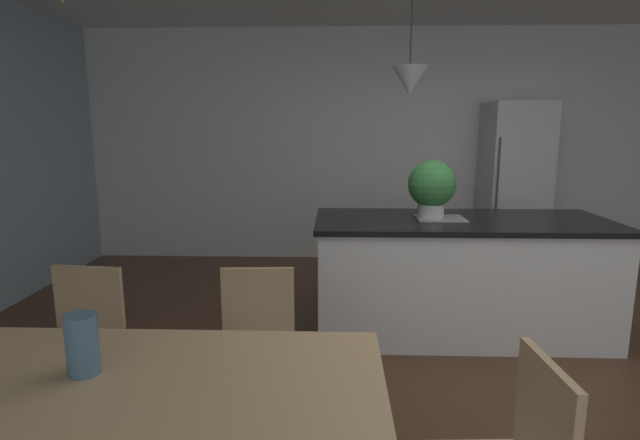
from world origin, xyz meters
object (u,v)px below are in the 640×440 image
(kitchen_island, at_px, (459,275))
(dining_table, at_px, (71,410))
(vase_on_dining_table, at_px, (82,344))
(chair_far_right, at_px, (257,350))
(refrigerator, at_px, (513,187))
(chair_far_left, at_px, (78,348))
(potted_plant_on_island, at_px, (432,186))

(kitchen_island, bearing_deg, dining_table, -128.63)
(vase_on_dining_table, bearing_deg, kitchen_island, 49.42)
(kitchen_island, bearing_deg, chair_far_right, -134.34)
(dining_table, height_order, chair_far_right, chair_far_right)
(refrigerator, bearing_deg, dining_table, -124.53)
(chair_far_left, xyz_separation_m, chair_far_right, (0.92, 0.00, 0.00))
(kitchen_island, distance_m, potted_plant_on_island, 0.73)
(kitchen_island, height_order, potted_plant_on_island, potted_plant_on_island)
(kitchen_island, height_order, refrigerator, refrigerator)
(dining_table, bearing_deg, refrigerator, 55.47)
(chair_far_right, bearing_deg, potted_plant_on_island, 51.20)
(dining_table, distance_m, chair_far_left, 1.02)
(chair_far_left, height_order, chair_far_right, same)
(chair_far_left, distance_m, chair_far_right, 0.92)
(vase_on_dining_table, bearing_deg, potted_plant_on_island, 53.34)
(potted_plant_on_island, xyz_separation_m, vase_on_dining_table, (-1.60, -2.14, -0.30))
(vase_on_dining_table, bearing_deg, dining_table, -82.99)
(chair_far_left, bearing_deg, vase_on_dining_table, -59.50)
(chair_far_right, xyz_separation_m, kitchen_island, (1.36, 1.39, -0.01))
(kitchen_island, distance_m, refrigerator, 2.16)
(chair_far_left, relative_size, potted_plant_on_island, 1.95)
(chair_far_left, xyz_separation_m, refrigerator, (3.30, 3.23, 0.45))
(chair_far_left, bearing_deg, potted_plant_on_island, 34.23)
(kitchen_island, xyz_separation_m, refrigerator, (1.02, 1.85, 0.46))
(potted_plant_on_island, distance_m, vase_on_dining_table, 2.69)
(kitchen_island, relative_size, vase_on_dining_table, 10.27)
(potted_plant_on_island, relative_size, vase_on_dining_table, 2.07)
(vase_on_dining_table, bearing_deg, chair_far_right, 57.60)
(kitchen_island, bearing_deg, potted_plant_on_island, 180.00)
(kitchen_island, distance_m, vase_on_dining_table, 2.85)
(chair_far_left, xyz_separation_m, potted_plant_on_island, (2.04, 1.39, 0.67))
(chair_far_left, xyz_separation_m, kitchen_island, (2.28, 1.39, -0.01))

